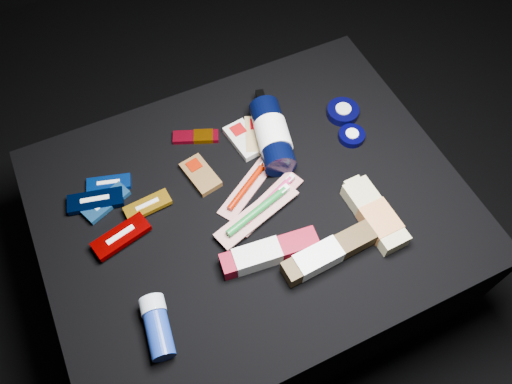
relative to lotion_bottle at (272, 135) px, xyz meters
name	(u,v)px	position (x,y,z in m)	size (l,w,h in m)	color
ground	(253,267)	(-0.12, -0.13, -0.44)	(3.00, 3.00, 0.00)	black
cloth_table	(253,238)	(-0.12, -0.13, -0.24)	(0.98, 0.78, 0.40)	black
luna_bar_0	(109,184)	(-0.41, 0.06, -0.03)	(0.11, 0.07, 0.01)	#083093
luna_bar_1	(106,203)	(-0.43, 0.01, -0.03)	(0.12, 0.08, 0.01)	#256CB4
luna_bar_2	(96,201)	(-0.45, 0.02, -0.03)	(0.14, 0.08, 0.02)	black
luna_bar_3	(148,206)	(-0.34, -0.04, -0.03)	(0.11, 0.05, 0.01)	#C88A13
luna_bar_4	(121,236)	(-0.42, -0.09, -0.02)	(0.14, 0.08, 0.02)	#890000
clif_bar_0	(200,174)	(-0.20, -0.01, -0.03)	(0.08, 0.11, 0.02)	brown
clif_bar_1	(243,138)	(-0.06, 0.04, -0.03)	(0.08, 0.12, 0.02)	beige
clif_bar_2	(257,134)	(-0.02, 0.04, -0.03)	(0.10, 0.13, 0.02)	#9B7F4C
power_bar	(198,137)	(-0.16, 0.10, -0.03)	(0.12, 0.08, 0.01)	maroon
lotion_bottle	(272,135)	(0.00, 0.00, 0.00)	(0.12, 0.25, 0.08)	black
cream_tin_upper	(343,112)	(0.21, 0.01, -0.03)	(0.08, 0.08, 0.03)	black
cream_tin_lower	(352,136)	(0.19, -0.07, -0.03)	(0.07, 0.07, 0.02)	black
bodywash_bottle	(375,216)	(0.12, -0.29, -0.02)	(0.07, 0.20, 0.04)	#C1B883
deodorant_stick	(157,326)	(-0.41, -0.32, -0.01)	(0.07, 0.13, 0.05)	navy
toothbrush_pack_0	(248,186)	(-0.11, -0.09, -0.03)	(0.19, 0.14, 0.02)	beige
toothbrush_pack_1	(269,201)	(-0.08, -0.15, -0.02)	(0.20, 0.12, 0.02)	beige
toothbrush_pack_2	(258,212)	(-0.12, -0.17, -0.02)	(0.22, 0.11, 0.02)	silver
toothpaste_carton_red	(265,254)	(-0.15, -0.27, -0.02)	(0.22, 0.07, 0.04)	maroon
toothpaste_carton_green	(325,255)	(-0.03, -0.33, -0.01)	(0.22, 0.06, 0.04)	#3C2B14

